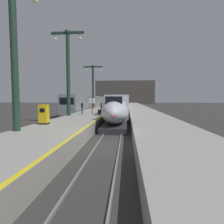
{
  "coord_description": "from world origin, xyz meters",
  "views": [
    {
      "loc": [
        1.21,
        -12.06,
        3.15
      ],
      "look_at": [
        -0.26,
        6.44,
        1.8
      ],
      "focal_mm": 29.82,
      "sensor_mm": 36.0,
      "label": 1
    }
  ],
  "objects_px": {
    "passenger_mid_platform": "(105,105)",
    "highspeed_train_main": "(122,103)",
    "passenger_near_edge": "(82,107)",
    "ticket_machine_yellow": "(44,115)",
    "station_column_far": "(93,83)",
    "station_column_near": "(14,45)",
    "departure_info_board": "(92,103)",
    "passenger_far_waiting": "(101,106)",
    "station_column_mid": "(68,66)",
    "regional_train_adjacent": "(90,103)",
    "rolling_suitcase": "(99,112)"
  },
  "relations": [
    {
      "from": "passenger_mid_platform",
      "to": "highspeed_train_main",
      "type": "bearing_deg",
      "value": 83.09
    },
    {
      "from": "passenger_near_edge",
      "to": "ticket_machine_yellow",
      "type": "distance_m",
      "value": 10.08
    },
    {
      "from": "station_column_far",
      "to": "ticket_machine_yellow",
      "type": "distance_m",
      "value": 24.82
    },
    {
      "from": "station_column_near",
      "to": "departure_info_board",
      "type": "xyz_separation_m",
      "value": [
        2.49,
        13.14,
        -3.94
      ]
    },
    {
      "from": "passenger_mid_platform",
      "to": "passenger_far_waiting",
      "type": "relative_size",
      "value": 1.0
    },
    {
      "from": "station_column_mid",
      "to": "passenger_far_waiting",
      "type": "height_order",
      "value": "station_column_mid"
    },
    {
      "from": "passenger_far_waiting",
      "to": "highspeed_train_main",
      "type": "bearing_deg",
      "value": 84.07
    },
    {
      "from": "station_column_near",
      "to": "passenger_mid_platform",
      "type": "height_order",
      "value": "station_column_near"
    },
    {
      "from": "station_column_near",
      "to": "station_column_mid",
      "type": "height_order",
      "value": "station_column_mid"
    },
    {
      "from": "regional_train_adjacent",
      "to": "station_column_far",
      "type": "xyz_separation_m",
      "value": [
        2.2,
        -7.36,
        4.34
      ]
    },
    {
      "from": "passenger_near_edge",
      "to": "ticket_machine_yellow",
      "type": "bearing_deg",
      "value": -94.22
    },
    {
      "from": "rolling_suitcase",
      "to": "ticket_machine_yellow",
      "type": "relative_size",
      "value": 0.61
    },
    {
      "from": "passenger_far_waiting",
      "to": "passenger_near_edge",
      "type": "bearing_deg",
      "value": -125.9
    },
    {
      "from": "station_column_near",
      "to": "passenger_far_waiting",
      "type": "distance_m",
      "value": 17.22
    },
    {
      "from": "station_column_near",
      "to": "rolling_suitcase",
      "type": "height_order",
      "value": "station_column_near"
    },
    {
      "from": "passenger_near_edge",
      "to": "highspeed_train_main",
      "type": "bearing_deg",
      "value": 80.31
    },
    {
      "from": "regional_train_adjacent",
      "to": "passenger_mid_platform",
      "type": "bearing_deg",
      "value": -68.79
    },
    {
      "from": "station_column_far",
      "to": "passenger_far_waiting",
      "type": "height_order",
      "value": "station_column_far"
    },
    {
      "from": "regional_train_adjacent",
      "to": "rolling_suitcase",
      "type": "height_order",
      "value": "regional_train_adjacent"
    },
    {
      "from": "regional_train_adjacent",
      "to": "ticket_machine_yellow",
      "type": "height_order",
      "value": "regional_train_adjacent"
    },
    {
      "from": "passenger_near_edge",
      "to": "station_column_near",
      "type": "bearing_deg",
      "value": -94.71
    },
    {
      "from": "departure_info_board",
      "to": "station_column_near",
      "type": "bearing_deg",
      "value": -100.73
    },
    {
      "from": "regional_train_adjacent",
      "to": "departure_info_board",
      "type": "distance_m",
      "value": 22.3
    },
    {
      "from": "station_column_near",
      "to": "passenger_far_waiting",
      "type": "height_order",
      "value": "station_column_near"
    },
    {
      "from": "station_column_far",
      "to": "departure_info_board",
      "type": "distance_m",
      "value": 15.17
    },
    {
      "from": "regional_train_adjacent",
      "to": "passenger_near_edge",
      "type": "distance_m",
      "value": 21.92
    },
    {
      "from": "passenger_near_edge",
      "to": "passenger_mid_platform",
      "type": "xyz_separation_m",
      "value": [
        2.28,
        7.31,
        0.0
      ]
    },
    {
      "from": "regional_train_adjacent",
      "to": "ticket_machine_yellow",
      "type": "distance_m",
      "value": 31.83
    },
    {
      "from": "station_column_near",
      "to": "ticket_machine_yellow",
      "type": "bearing_deg",
      "value": 83.78
    },
    {
      "from": "station_column_mid",
      "to": "ticket_machine_yellow",
      "type": "distance_m",
      "value": 9.35
    },
    {
      "from": "passenger_near_edge",
      "to": "passenger_far_waiting",
      "type": "distance_m",
      "value": 3.75
    },
    {
      "from": "station_column_near",
      "to": "passenger_mid_platform",
      "type": "xyz_separation_m",
      "value": [
        3.37,
        20.58,
        -4.45
      ]
    },
    {
      "from": "passenger_far_waiting",
      "to": "rolling_suitcase",
      "type": "distance_m",
      "value": 2.98
    },
    {
      "from": "station_column_mid",
      "to": "station_column_far",
      "type": "xyz_separation_m",
      "value": [
        0.0,
        16.69,
        -0.63
      ]
    },
    {
      "from": "station_column_mid",
      "to": "rolling_suitcase",
      "type": "height_order",
      "value": "station_column_mid"
    },
    {
      "from": "passenger_near_edge",
      "to": "passenger_mid_platform",
      "type": "height_order",
      "value": "same"
    },
    {
      "from": "rolling_suitcase",
      "to": "ticket_machine_yellow",
      "type": "bearing_deg",
      "value": -106.84
    },
    {
      "from": "passenger_near_edge",
      "to": "passenger_mid_platform",
      "type": "relative_size",
      "value": 1.0
    },
    {
      "from": "ticket_machine_yellow",
      "to": "departure_info_board",
      "type": "relative_size",
      "value": 0.75
    },
    {
      "from": "passenger_far_waiting",
      "to": "regional_train_adjacent",
      "type": "bearing_deg",
      "value": 106.42
    },
    {
      "from": "passenger_mid_platform",
      "to": "departure_info_board",
      "type": "distance_m",
      "value": 7.51
    },
    {
      "from": "departure_info_board",
      "to": "station_column_far",
      "type": "bearing_deg",
      "value": 99.78
    },
    {
      "from": "rolling_suitcase",
      "to": "regional_train_adjacent",
      "type": "bearing_deg",
      "value": 104.67
    },
    {
      "from": "station_column_far",
      "to": "station_column_mid",
      "type": "bearing_deg",
      "value": -90.0
    },
    {
      "from": "station_column_near",
      "to": "station_column_far",
      "type": "height_order",
      "value": "station_column_near"
    },
    {
      "from": "regional_train_adjacent",
      "to": "passenger_near_edge",
      "type": "height_order",
      "value": "regional_train_adjacent"
    },
    {
      "from": "passenger_near_edge",
      "to": "ticket_machine_yellow",
      "type": "height_order",
      "value": "passenger_near_edge"
    },
    {
      "from": "ticket_machine_yellow",
      "to": "departure_info_board",
      "type": "xyz_separation_m",
      "value": [
        2.14,
        9.93,
        0.77
      ]
    },
    {
      "from": "station_column_near",
      "to": "ticket_machine_yellow",
      "type": "height_order",
      "value": "station_column_near"
    },
    {
      "from": "highspeed_train_main",
      "to": "departure_info_board",
      "type": "bearing_deg",
      "value": -96.87
    }
  ]
}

